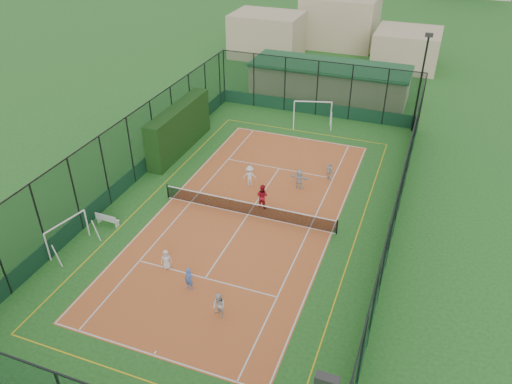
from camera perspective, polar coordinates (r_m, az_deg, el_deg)
ground at (r=32.15m, az=-0.93°, el=-2.62°), size 300.00×300.00×0.00m
court_slab at (r=32.14m, az=-0.93°, el=-2.61°), size 11.17×23.97×0.01m
tennis_net at (r=31.85m, az=-0.94°, el=-1.84°), size 11.67×0.12×1.06m
perimeter_fence at (r=30.78m, az=-0.97°, el=1.19°), size 18.12×34.12×5.00m
floodlight_ne at (r=43.51m, az=18.24°, el=11.59°), size 0.60×0.26×8.25m
clubhouse at (r=50.38m, az=8.38°, el=12.52°), size 15.20×7.20×3.15m
hedge_left at (r=39.58m, az=-8.77°, el=7.17°), size 1.24×8.29×3.63m
white_bench at (r=32.38m, az=-16.60°, el=-2.96°), size 1.54×0.46×0.86m
futsal_goal_near at (r=30.90m, az=-20.71°, el=-4.58°), size 3.00×1.47×1.86m
futsal_goal_far at (r=43.98m, az=6.46°, el=8.94°), size 3.44×1.84×2.13m
child_near_left at (r=28.10m, az=-10.21°, el=-7.60°), size 0.71×0.63×1.23m
child_near_mid at (r=26.62m, az=-7.67°, el=-9.83°), size 0.53×0.39×1.36m
child_near_right at (r=25.03m, az=-4.25°, el=-12.83°), size 0.87×0.81×1.43m
child_far_left at (r=34.80m, az=-0.72°, el=1.87°), size 1.09×0.82×1.51m
child_far_right at (r=35.98m, az=8.39°, el=2.37°), size 0.79×0.67×1.26m
child_far_back at (r=34.64m, az=4.98°, el=1.51°), size 1.36×0.49×1.44m
coach at (r=32.45m, az=0.72°, el=-0.46°), size 0.93×0.80×1.66m
tennis_balls at (r=33.50m, az=-0.98°, el=-0.92°), size 5.16×1.30×0.07m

